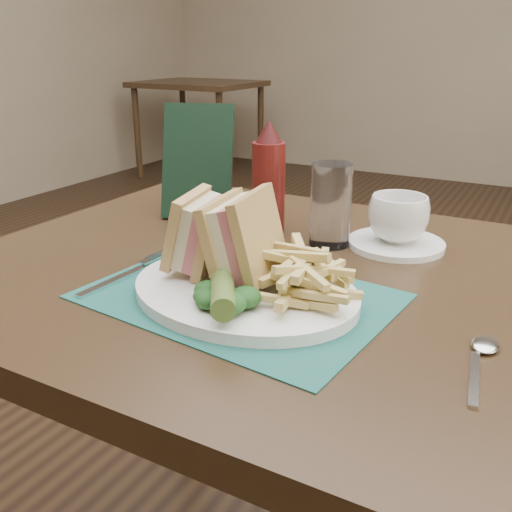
{
  "coord_description": "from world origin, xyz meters",
  "views": [
    {
      "loc": [
        0.35,
        -1.18,
        1.06
      ],
      "look_at": [
        0.02,
        -0.59,
        0.8
      ],
      "focal_mm": 40.0,
      "sensor_mm": 36.0,
      "label": 1
    }
  ],
  "objects": [
    {
      "name": "floor",
      "position": [
        0.0,
        0.0,
        0.0
      ],
      "size": [
        7.0,
        7.0,
        0.0
      ],
      "primitive_type": "plane",
      "color": "black",
      "rests_on": "ground"
    },
    {
      "name": "table_bg_left",
      "position": [
        -2.31,
        2.71,
        0.38
      ],
      "size": [
        0.9,
        0.75,
        0.75
      ],
      "primitive_type": null,
      "color": "black",
      "rests_on": "ground"
    },
    {
      "name": "saucer",
      "position": [
        0.14,
        -0.34,
        0.76
      ],
      "size": [
        0.17,
        0.17,
        0.01
      ],
      "primitive_type": "cylinder",
      "rotation": [
        0.0,
        0.0,
        0.12
      ],
      "color": "white",
      "rests_on": "table_main"
    },
    {
      "name": "ketchup_bottle",
      "position": [
        -0.08,
        -0.36,
        0.84
      ],
      "size": [
        0.06,
        0.06,
        0.19
      ],
      "primitive_type": null,
      "rotation": [
        0.0,
        0.0,
        0.01
      ],
      "color": "#51110D",
      "rests_on": "table_main"
    },
    {
      "name": "sandwich_half_a",
      "position": [
        -0.08,
        -0.6,
        0.82
      ],
      "size": [
        0.1,
        0.12,
        0.11
      ],
      "primitive_type": null,
      "rotation": [
        0.0,
        0.24,
        0.22
      ],
      "color": "tan",
      "rests_on": "plate"
    },
    {
      "name": "sandwich_half_b",
      "position": [
        -0.01,
        -0.6,
        0.83
      ],
      "size": [
        0.09,
        0.13,
        0.12
      ],
      "primitive_type": null,
      "rotation": [
        0.0,
        -0.24,
        0.12
      ],
      "color": "tan",
      "rests_on": "plate"
    },
    {
      "name": "kale_garnish",
      "position": [
        0.03,
        -0.68,
        0.78
      ],
      "size": [
        0.11,
        0.08,
        0.03
      ],
      "primitive_type": null,
      "color": "#143915",
      "rests_on": "plate"
    },
    {
      "name": "drinking_glass",
      "position": [
        0.04,
        -0.38,
        0.81
      ],
      "size": [
        0.08,
        0.08,
        0.13
      ],
      "primitive_type": "cylinder",
      "rotation": [
        0.0,
        0.0,
        0.35
      ],
      "color": "silver",
      "rests_on": "table_main"
    },
    {
      "name": "table_main",
      "position": [
        0.0,
        -0.5,
        0.38
      ],
      "size": [
        0.9,
        0.75,
        0.75
      ],
      "primitive_type": null,
      "color": "black",
      "rests_on": "ground"
    },
    {
      "name": "coffee_cup",
      "position": [
        0.14,
        -0.34,
        0.8
      ],
      "size": [
        0.12,
        0.12,
        0.07
      ],
      "primitive_type": "imported",
      "rotation": [
        0.0,
        0.0,
        0.34
      ],
      "color": "white",
      "rests_on": "saucer"
    },
    {
      "name": "check_presenter",
      "position": [
        -0.23,
        -0.34,
        0.85
      ],
      "size": [
        0.14,
        0.12,
        0.2
      ],
      "primitive_type": "cube",
      "rotation": [
        -0.31,
        0.0,
        0.37
      ],
      "color": "black",
      "rests_on": "table_main"
    },
    {
      "name": "placemat",
      "position": [
        0.01,
        -0.62,
        0.75
      ],
      "size": [
        0.4,
        0.3,
        0.0
      ],
      "primitive_type": "cube",
      "rotation": [
        0.0,
        0.0,
        -0.1
      ],
      "color": "#19514A",
      "rests_on": "table_main"
    },
    {
      "name": "fries_pile",
      "position": [
        0.09,
        -0.6,
        0.8
      ],
      "size": [
        0.18,
        0.2,
        0.06
      ],
      "primitive_type": null,
      "color": "tan",
      "rests_on": "plate"
    },
    {
      "name": "fork",
      "position": [
        -0.15,
        -0.63,
        0.76
      ],
      "size": [
        0.04,
        0.17,
        0.01
      ],
      "primitive_type": null,
      "rotation": [
        0.0,
        0.0,
        -0.06
      ],
      "color": "silver",
      "rests_on": "placemat"
    },
    {
      "name": "spoon",
      "position": [
        0.31,
        -0.65,
        0.76
      ],
      "size": [
        0.05,
        0.15,
        0.01
      ],
      "primitive_type": null,
      "rotation": [
        0.0,
        0.0,
        0.14
      ],
      "color": "silver",
      "rests_on": "table_main"
    },
    {
      "name": "plate",
      "position": [
        0.02,
        -0.62,
        0.76
      ],
      "size": [
        0.33,
        0.28,
        0.01
      ],
      "primitive_type": null,
      "rotation": [
        0.0,
        0.0,
        -0.12
      ],
      "color": "white",
      "rests_on": "placemat"
    },
    {
      "name": "pickle_spear",
      "position": [
        0.03,
        -0.68,
        0.79
      ],
      "size": [
        0.09,
        0.12,
        0.03
      ],
      "primitive_type": "cylinder",
      "rotation": [
        1.54,
        0.0,
        0.57
      ],
      "color": "#446225",
      "rests_on": "plate"
    },
    {
      "name": "wall_back",
      "position": [
        0.0,
        3.5,
        0.0
      ],
      "size": [
        6.0,
        0.0,
        6.0
      ],
      "primitive_type": "plane",
      "rotation": [
        1.57,
        0.0,
        0.0
      ],
      "color": "gray",
      "rests_on": "ground"
    }
  ]
}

